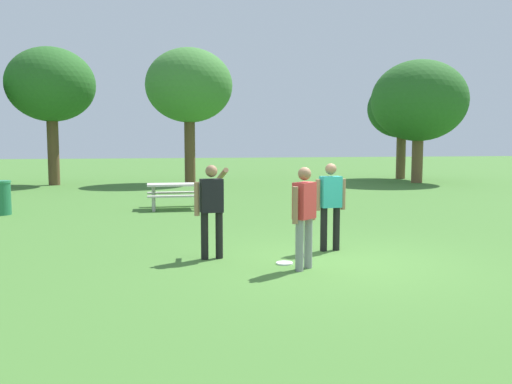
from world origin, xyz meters
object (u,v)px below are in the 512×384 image
at_px(tree_broad_center, 51,86).
at_px(tree_far_right, 189,86).
at_px(person_catcher, 330,201).
at_px(tree_slender_mid, 419,101).
at_px(tree_back_left, 402,109).
at_px(picnic_table_near, 175,190).
at_px(frisbee, 285,263).
at_px(person_thrower, 211,204).
at_px(trash_can_beside_table, 0,198).
at_px(person_bystander, 304,211).

xyz_separation_m(tree_broad_center, tree_far_right, (6.43, -0.28, 0.08)).
bearing_deg(tree_broad_center, person_catcher, -65.90).
bearing_deg(tree_slender_mid, tree_back_left, 78.78).
relative_size(picnic_table_near, tree_back_left, 0.31).
height_order(tree_slender_mid, tree_back_left, tree_slender_mid).
bearing_deg(frisbee, person_thrower, 150.22).
bearing_deg(trash_can_beside_table, person_thrower, -52.81).
bearing_deg(tree_slender_mid, person_thrower, -129.16).
xyz_separation_m(person_catcher, trash_can_beside_table, (-7.37, 6.53, -0.46)).
bearing_deg(picnic_table_near, person_bystander, -79.15).
bearing_deg(tree_back_left, tree_slender_mid, -101.22).
distance_m(person_catcher, frisbee, 1.69).
bearing_deg(tree_broad_center, tree_back_left, 1.76).
distance_m(tree_broad_center, tree_slender_mid, 17.80).
bearing_deg(frisbee, tree_back_left, 57.75).
relative_size(person_catcher, tree_back_left, 0.30).
bearing_deg(person_bystander, tree_far_right, 90.96).
height_order(trash_can_beside_table, tree_slender_mid, tree_slender_mid).
relative_size(person_catcher, frisbee, 5.73).
relative_size(person_bystander, tree_broad_center, 0.25).
relative_size(picnic_table_near, tree_broad_center, 0.27).
height_order(person_bystander, tree_slender_mid, tree_slender_mid).
height_order(person_thrower, tree_back_left, tree_back_left).
relative_size(person_bystander, picnic_table_near, 0.96).
height_order(tree_broad_center, tree_far_right, tree_far_right).
bearing_deg(tree_broad_center, person_thrower, -72.71).
xyz_separation_m(person_catcher, tree_back_left, (10.57, 17.64, 2.90)).
xyz_separation_m(tree_far_right, tree_back_left, (11.78, 0.84, -0.91)).
height_order(person_bystander, tree_broad_center, tree_broad_center).
bearing_deg(picnic_table_near, tree_slender_mid, 32.39).
height_order(frisbee, trash_can_beside_table, trash_can_beside_table).
distance_m(person_thrower, tree_broad_center, 18.49).
distance_m(person_thrower, person_catcher, 2.26).
bearing_deg(tree_slender_mid, person_catcher, -124.00).
bearing_deg(person_thrower, frisbee, -29.78).
height_order(trash_can_beside_table, tree_far_right, tree_far_right).
distance_m(picnic_table_near, tree_broad_center, 12.12).
height_order(picnic_table_near, tree_back_left, tree_back_left).
height_order(tree_broad_center, tree_back_left, tree_broad_center).
xyz_separation_m(picnic_table_near, trash_can_beside_table, (-4.89, -0.39, -0.08)).
bearing_deg(person_thrower, trash_can_beside_table, 127.19).
distance_m(picnic_table_near, tree_far_right, 10.81).
distance_m(person_thrower, tree_back_left, 22.17).
xyz_separation_m(frisbee, picnic_table_near, (-1.37, 7.79, 0.55)).
height_order(person_thrower, person_bystander, same).
bearing_deg(tree_far_right, tree_back_left, 4.06).
distance_m(frisbee, tree_slender_mid, 19.68).
height_order(person_catcher, trash_can_beside_table, person_catcher).
relative_size(tree_broad_center, tree_far_right, 0.98).
distance_m(person_thrower, frisbee, 1.62).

